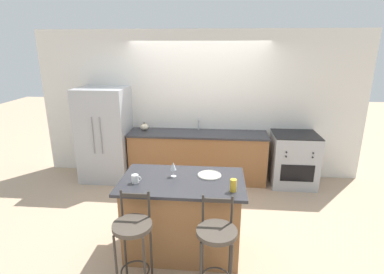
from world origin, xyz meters
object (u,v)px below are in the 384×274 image
Objects in this scene: dinner_plate at (209,175)px; oven_range at (293,159)px; tumbler_cup at (233,185)px; bar_stool_far at (216,243)px; coffee_mug at (135,179)px; pumpkin_decoration at (144,127)px; refrigerator at (105,134)px; bar_stool_near at (133,237)px; wine_glass at (173,166)px.

oven_range is at bearing 52.27° from dinner_plate.
oven_range is 2.59m from tumbler_cup.
bar_stool_far is 1.15m from coffee_mug.
coffee_mug reaches higher than dinner_plate.
tumbler_cup is at bearing -57.06° from pumpkin_decoration.
refrigerator is at bearing 135.30° from tumbler_cup.
coffee_mug is (-0.82, -0.27, 0.04)m from dinner_plate.
bar_stool_far is (2.08, -2.69, -0.23)m from refrigerator.
pumpkin_decoration is (-1.38, 2.85, 0.34)m from bar_stool_far.
bar_stool_near reaches higher than pumpkin_decoration.
pumpkin_decoration is at bearing 112.57° from wine_glass.
bar_stool_far is (-1.34, -2.71, 0.15)m from oven_range.
bar_stool_near is 7.02× the size of pumpkin_decoration.
tumbler_cup is 2.84m from pumpkin_decoration.
refrigerator is 11.30× the size of pumpkin_decoration.
wine_glass is at bearing -134.10° from oven_range.
bar_stool_near is 3.80× the size of dinner_plate.
dinner_plate is (0.72, 0.82, 0.32)m from bar_stool_near.
oven_range is 0.89× the size of bar_stool_near.
bar_stool_far is (0.81, -0.03, 0.00)m from bar_stool_near.
bar_stool_near is at bearing -155.65° from tumbler_cup.
bar_stool_far reaches higher than pumpkin_decoration.
bar_stool_near is at bearing -64.61° from refrigerator.
tumbler_cup is (0.68, -0.31, -0.06)m from wine_glass.
wine_glass reaches higher than bar_stool_near.
bar_stool_near is at bearing -78.67° from pumpkin_decoration.
bar_stool_far is 9.60× the size of coffee_mug.
wine_glass reaches higher than oven_range.
refrigerator reaches higher than oven_range.
coffee_mug is (-2.27, -2.13, 0.52)m from oven_range.
bar_stool_near is 9.60× the size of coffee_mug.
tumbler_cup is (-1.18, -2.24, 0.54)m from oven_range.
dinner_plate is 1.85× the size of pumpkin_decoration.
dinner_plate is at bearing -42.99° from refrigerator.
pumpkin_decoration is (-2.72, 0.14, 0.50)m from oven_range.
coffee_mug is at bearing 101.19° from bar_stool_near.
bar_stool_near is 0.92m from wine_glass.
refrigerator is 1.81× the size of oven_range.
bar_stool_near is at bearing -131.27° from dinner_plate.
refrigerator is 1.61× the size of bar_stool_near.
coffee_mug is at bearing -136.74° from oven_range.
oven_range is 6.94× the size of tumbler_cup.
refrigerator reaches higher than coffee_mug.
dinner_plate is 2.05× the size of tumbler_cup.
oven_range is (3.42, 0.02, -0.38)m from refrigerator.
bar_stool_near is at bearing -78.81° from coffee_mug.
bar_stool_far reaches higher than coffee_mug.
tumbler_cup is at bearing -5.53° from coffee_mug.
wine_glass is 1.63× the size of coffee_mug.
bar_stool_far is 7.79× the size of tumbler_cup.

